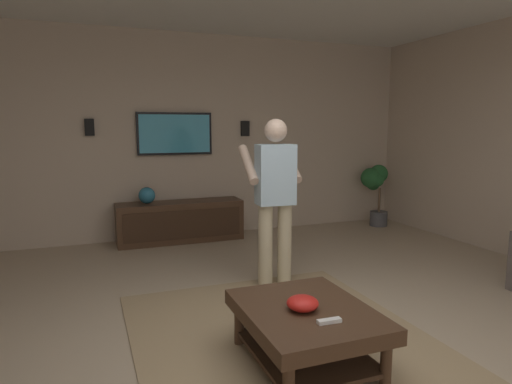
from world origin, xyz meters
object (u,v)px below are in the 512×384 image
(remote_white, at_px, (329,321))
(wall_speaker_right, at_px, (89,127))
(tv, at_px, (175,134))
(potted_plant_tall, at_px, (375,185))
(person_standing, at_px, (275,192))
(bowl, at_px, (303,303))
(vase_round, at_px, (147,195))
(media_console, at_px, (180,221))
(wall_speaker_left, at_px, (245,129))
(coffee_table, at_px, (306,323))

(remote_white, height_order, wall_speaker_right, wall_speaker_right)
(tv, height_order, potted_plant_tall, tv)
(person_standing, xyz_separation_m, bowl, (-1.51, 0.45, -0.49))
(remote_white, bearing_deg, tv, -85.34)
(tv, distance_m, potted_plant_tall, 3.23)
(tv, height_order, vase_round, tv)
(remote_white, bearing_deg, person_standing, -99.90)
(bowl, height_order, wall_speaker_right, wall_speaker_right)
(potted_plant_tall, distance_m, bowl, 4.61)
(media_console, bearing_deg, vase_round, -92.10)
(vase_round, bearing_deg, wall_speaker_left, -80.85)
(media_console, height_order, vase_round, vase_round)
(media_console, height_order, tv, tv)
(coffee_table, bearing_deg, wall_speaker_left, -13.75)
(person_standing, bearing_deg, remote_white, 171.30)
(vase_round, bearing_deg, wall_speaker_right, 70.47)
(remote_white, height_order, wall_speaker_left, wall_speaker_left)
(media_console, xyz_separation_m, potted_plant_tall, (-0.10, -3.11, 0.37))
(wall_speaker_right, bearing_deg, vase_round, -109.53)
(coffee_table, relative_size, potted_plant_tall, 1.03)
(wall_speaker_right, bearing_deg, bowl, -162.79)
(coffee_table, height_order, wall_speaker_left, wall_speaker_left)
(coffee_table, relative_size, wall_speaker_right, 4.55)
(potted_plant_tall, height_order, bowl, potted_plant_tall)
(media_console, bearing_deg, remote_white, 2.08)
(potted_plant_tall, distance_m, vase_round, 3.55)
(coffee_table, bearing_deg, vase_round, 8.84)
(bowl, relative_size, remote_white, 1.38)
(media_console, bearing_deg, wall_speaker_left, 103.72)
(person_standing, height_order, wall_speaker_left, wall_speaker_left)
(person_standing, bearing_deg, bowl, 167.21)
(tv, bearing_deg, remote_white, 1.95)
(media_console, distance_m, potted_plant_tall, 3.13)
(bowl, height_order, remote_white, bowl)
(bowl, height_order, vase_round, vase_round)
(tv, relative_size, person_standing, 0.63)
(tv, relative_size, vase_round, 4.72)
(potted_plant_tall, bearing_deg, tv, 83.76)
(media_console, height_order, bowl, media_console)
(potted_plant_tall, relative_size, wall_speaker_left, 4.40)
(tv, xyz_separation_m, vase_round, (-0.22, 0.44, -0.81))
(person_standing, xyz_separation_m, potted_plant_tall, (1.95, -2.58, -0.29))
(tv, bearing_deg, wall_speaker_left, 90.72)
(coffee_table, xyz_separation_m, tv, (3.77, 0.11, 1.18))
(person_standing, distance_m, vase_round, 2.30)
(tv, height_order, remote_white, tv)
(tv, relative_size, remote_white, 6.92)
(remote_white, height_order, vase_round, vase_round)
(tv, bearing_deg, wall_speaker_right, -90.68)
(potted_plant_tall, height_order, wall_speaker_left, wall_speaker_left)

